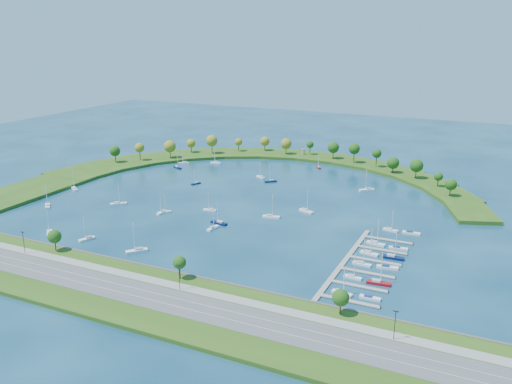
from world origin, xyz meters
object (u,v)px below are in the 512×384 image
at_px(moored_boat_3, 367,189).
at_px(docked_boat_1, 370,298).
at_px(moored_boat_4, 177,167).
at_px(docked_boat_6, 369,253).
at_px(docked_boat_9, 398,248).
at_px(moored_boat_11, 219,222).
at_px(moored_boat_19, 306,210).
at_px(moored_boat_14, 118,203).
at_px(docked_boat_5, 387,267).
at_px(moored_boat_15, 271,216).
at_px(docked_boat_10, 391,229).
at_px(moored_boat_6, 261,177).
at_px(moored_boat_13, 216,162).
at_px(moored_boat_8, 137,250).
at_px(moored_boat_1, 162,212).
at_px(harbor_tower, 303,152).
at_px(moored_boat_9, 196,183).
at_px(moored_boat_5, 49,232).
at_px(dock_system, 361,265).
at_px(moored_boat_20, 184,162).
at_px(moored_boat_12, 213,227).
at_px(docked_boat_2, 353,276).
at_px(moored_boat_2, 319,167).
at_px(moored_boat_16, 48,205).
at_px(moored_boat_10, 164,211).
at_px(moored_boat_0, 87,238).
at_px(docked_boat_4, 362,263).
at_px(docked_boat_3, 378,282).
at_px(docked_boat_7, 393,257).
at_px(docked_boat_11, 411,233).
at_px(moored_boat_18, 210,209).
at_px(moored_boat_17, 75,188).
at_px(moored_boat_7, 271,181).
at_px(docked_boat_8, 376,243).

relative_size(moored_boat_3, docked_boat_1, 1.76).
bearing_deg(moored_boat_4, docked_boat_6, -3.54).
bearing_deg(docked_boat_9, moored_boat_11, 176.77).
relative_size(moored_boat_19, docked_boat_6, 1.06).
relative_size(moored_boat_14, docked_boat_5, 1.49).
xyz_separation_m(moored_boat_3, moored_boat_14, (-120.65, -87.70, -0.01)).
bearing_deg(moored_boat_15, docked_boat_10, -6.74).
relative_size(moored_boat_6, docked_boat_6, 0.92).
relative_size(moored_boat_4, moored_boat_13, 1.00).
bearing_deg(moored_boat_8, moored_boat_1, -115.18).
distance_m(harbor_tower, moored_boat_4, 99.86).
relative_size(moored_boat_9, docked_boat_5, 1.08).
xyz_separation_m(moored_boat_5, moored_boat_19, (101.53, 84.53, 0.03)).
xyz_separation_m(dock_system, moored_boat_15, (-58.57, 38.67, 0.59)).
xyz_separation_m(moored_boat_20, docked_boat_9, (175.89, -96.47, -0.25)).
distance_m(dock_system, moored_boat_8, 98.59).
relative_size(moored_boat_12, docked_boat_2, 1.08).
bearing_deg(moored_boat_2, moored_boat_5, 120.65).
xyz_separation_m(harbor_tower, moored_boat_2, (22.22, -28.24, -3.33)).
distance_m(moored_boat_13, moored_boat_16, 133.96).
height_order(dock_system, moored_boat_10, moored_boat_10).
bearing_deg(moored_boat_12, moored_boat_0, 136.84).
relative_size(docked_boat_4, docked_boat_9, 1.38).
bearing_deg(moored_boat_10, moored_boat_13, 54.77).
relative_size(docked_boat_3, docked_boat_9, 1.59).
distance_m(moored_boat_20, docked_boat_10, 183.61).
relative_size(docked_boat_7, docked_boat_9, 1.60).
height_order(moored_boat_19, moored_boat_20, moored_boat_19).
height_order(moored_boat_13, docked_boat_11, moored_boat_13).
bearing_deg(moored_boat_14, docked_boat_9, -40.43).
distance_m(moored_boat_18, moored_boat_20, 111.83).
xyz_separation_m(dock_system, docked_boat_4, (0.22, 0.45, 0.55)).
xyz_separation_m(dock_system, docked_boat_6, (0.22, 12.94, 0.56)).
distance_m(moored_boat_10, moored_boat_13, 113.96).
bearing_deg(moored_boat_15, moored_boat_5, -156.14).
bearing_deg(moored_boat_19, moored_boat_6, 155.41).
xyz_separation_m(moored_boat_5, moored_boat_6, (49.34, 138.07, -0.02)).
bearing_deg(moored_boat_11, docked_boat_7, -173.58).
distance_m(moored_boat_12, moored_boat_17, 114.28).
height_order(dock_system, moored_boat_3, moored_boat_3).
distance_m(docked_boat_1, docked_boat_3, 13.44).
distance_m(moored_boat_11, docked_boat_10, 85.94).
xyz_separation_m(moored_boat_7, moored_boat_13, (-57.35, 28.91, 0.01)).
xyz_separation_m(moored_boat_10, moored_boat_18, (20.51, 13.61, 0.00)).
xyz_separation_m(moored_boat_8, docked_boat_4, (94.48, 29.37, -0.07)).
xyz_separation_m(docked_boat_4, docked_boat_10, (2.41, 45.72, -0.02)).
distance_m(moored_boat_20, docked_boat_6, 197.39).
distance_m(moored_boat_10, docked_boat_8, 114.33).
height_order(docked_boat_8, docked_boat_10, docked_boat_8).
xyz_separation_m(moored_boat_3, moored_boat_6, (-72.00, -0.44, -0.08)).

